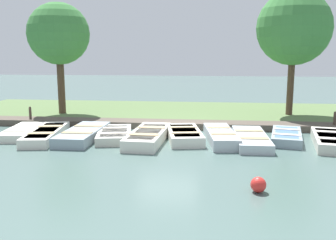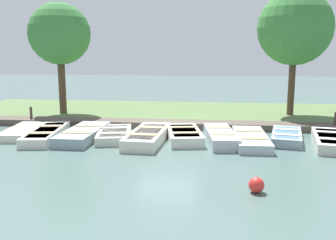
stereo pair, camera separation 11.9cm
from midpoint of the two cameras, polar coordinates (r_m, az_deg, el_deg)
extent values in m
plane|color=#4C6660|center=(15.36, -0.30, -2.16)|extent=(80.00, 80.00, 0.00)
cube|color=#567042|center=(20.24, 1.33, 1.10)|extent=(8.00, 24.00, 0.18)
cube|color=#51473D|center=(16.71, 0.26, -0.65)|extent=(1.11, 19.22, 0.28)
cube|color=silver|center=(16.16, -21.35, -1.70)|extent=(2.95, 1.50, 0.31)
cube|color=#994C33|center=(16.13, -21.39, -1.20)|extent=(2.41, 1.19, 0.02)
cube|color=beige|center=(15.63, -22.08, -1.50)|extent=(0.41, 1.10, 0.03)
cube|color=beige|center=(16.62, -20.75, -0.76)|extent=(0.41, 1.10, 0.03)
cube|color=silver|center=(15.32, -18.28, -2.05)|extent=(3.67, 1.53, 0.35)
cube|color=beige|center=(15.29, -18.31, -1.46)|extent=(3.00, 1.21, 0.03)
cube|color=tan|center=(14.65, -19.04, -1.89)|extent=(0.49, 0.98, 0.03)
cube|color=tan|center=(15.92, -17.65, -0.88)|extent=(0.49, 0.98, 0.03)
cube|color=#8C9EA8|center=(14.84, -13.01, -2.12)|extent=(3.44, 1.24, 0.38)
cube|color=#994C33|center=(14.81, -13.04, -1.46)|extent=(2.82, 0.97, 0.03)
cube|color=tan|center=(14.20, -13.92, -1.87)|extent=(0.35, 1.13, 0.03)
cube|color=tan|center=(15.40, -12.23, -0.87)|extent=(0.35, 1.13, 0.03)
cube|color=beige|center=(14.66, -8.39, -2.22)|extent=(2.86, 1.73, 0.32)
cube|color=#4C709E|center=(14.63, -8.40, -1.65)|extent=(2.33, 1.37, 0.03)
cube|color=beige|center=(14.13, -8.53, -1.97)|extent=(0.48, 1.17, 0.03)
cube|color=beige|center=(15.12, -8.29, -1.17)|extent=(0.48, 1.17, 0.03)
cube|color=silver|center=(14.04, -3.27, -2.50)|extent=(3.56, 1.36, 0.41)
cube|color=#994C33|center=(13.99, -3.28, -1.74)|extent=(2.92, 1.07, 0.03)
cube|color=tan|center=(13.35, -3.91, -2.20)|extent=(0.41, 1.10, 0.03)
cube|color=tan|center=(14.63, -2.71, -1.10)|extent=(0.41, 1.10, 0.03)
cube|color=silver|center=(14.34, 2.25, -2.28)|extent=(3.00, 1.67, 0.38)
cube|color=#6B7F51|center=(14.30, 2.25, -1.60)|extent=(2.45, 1.32, 0.03)
cube|color=tan|center=(13.77, 2.49, -1.94)|extent=(0.47, 1.13, 0.03)
cube|color=tan|center=(14.82, 2.04, -1.07)|extent=(0.47, 1.13, 0.03)
cube|color=#B2BCC1|center=(14.15, 7.77, -2.46)|extent=(3.30, 1.33, 0.42)
cube|color=teal|center=(14.11, 7.79, -1.71)|extent=(2.70, 1.06, 0.03)
cube|color=tan|center=(13.52, 8.17, -2.12)|extent=(0.42, 0.91, 0.03)
cube|color=tan|center=(14.70, 7.45, -1.11)|extent=(0.42, 0.91, 0.03)
cube|color=#B2BCC1|center=(14.13, 12.28, -2.82)|extent=(3.44, 1.19, 0.32)
cube|color=#994C33|center=(14.10, 12.30, -2.23)|extent=(2.82, 0.93, 0.03)
cube|color=tan|center=(13.46, 12.63, -2.71)|extent=(0.36, 1.05, 0.03)
cube|color=tan|center=(14.72, 12.01, -1.59)|extent=(0.36, 1.05, 0.03)
cube|color=#8C9EA8|center=(14.85, 17.38, -2.40)|extent=(2.83, 1.55, 0.34)
cube|color=#4C709E|center=(14.82, 17.41, -1.81)|extent=(2.31, 1.23, 0.03)
cube|color=beige|center=(14.32, 17.41, -2.12)|extent=(0.45, 1.01, 0.03)
cube|color=beige|center=(15.32, 17.42, -1.34)|extent=(0.45, 1.01, 0.03)
cube|color=beige|center=(14.67, 23.23, -2.86)|extent=(3.30, 1.62, 0.37)
cube|color=#6B7F51|center=(14.63, 23.27, -2.21)|extent=(2.70, 1.29, 0.03)
cube|color=beige|center=(14.04, 23.56, -2.61)|extent=(0.49, 1.03, 0.03)
cube|color=beige|center=(15.21, 23.03, -1.64)|extent=(0.49, 1.03, 0.03)
cylinder|color=#47382D|center=(18.45, -20.40, 0.52)|extent=(0.12, 0.12, 0.78)
sphere|color=#47382D|center=(18.39, -20.48, 1.78)|extent=(0.10, 0.10, 0.10)
cylinder|color=#47382D|center=(17.31, 23.85, -0.32)|extent=(0.12, 0.12, 0.78)
sphere|color=#47382D|center=(17.24, 23.95, 1.03)|extent=(0.10, 0.10, 0.10)
sphere|color=red|center=(9.28, 13.24, -9.57)|extent=(0.38, 0.38, 0.38)
cylinder|color=#4C3828|center=(20.23, -16.14, 5.28)|extent=(0.37, 0.37, 3.39)
sphere|color=#3D7F3D|center=(20.19, -16.50, 12.50)|extent=(3.12, 3.12, 3.12)
cylinder|color=#4C3828|center=(19.90, 18.01, 5.25)|extent=(0.33, 0.33, 3.49)
sphere|color=#3D7F3D|center=(19.88, 18.45, 13.16)|extent=(3.65, 3.65, 3.65)
camera|label=1|loc=(0.06, -90.23, -0.04)|focal=40.00mm
camera|label=2|loc=(0.06, 89.77, 0.04)|focal=40.00mm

